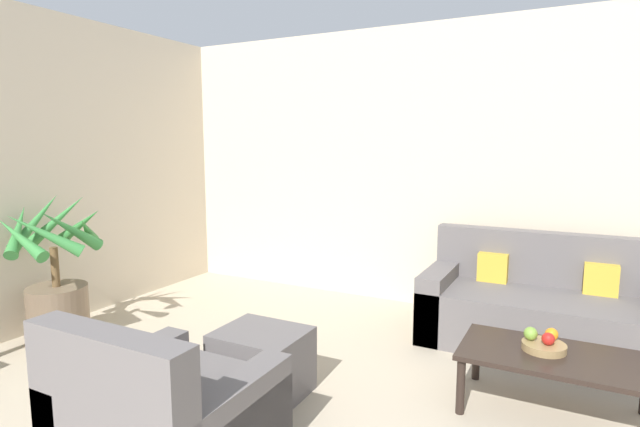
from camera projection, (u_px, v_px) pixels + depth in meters
wall_back at (514, 170)px, 4.42m from camera, size 8.62×0.06×2.70m
potted_palm at (57, 287)px, 3.99m from camera, size 0.80×0.80×1.20m
sofa_loveseat at (541, 310)px, 3.92m from camera, size 1.78×0.84×0.87m
coffee_table at (555, 362)px, 2.91m from camera, size 1.06×0.58×0.37m
fruit_bowl at (544, 347)px, 2.96m from camera, size 0.25×0.25×0.04m
apple_red at (548, 339)px, 2.93m from camera, size 0.07×0.07×0.07m
apple_green at (531, 334)px, 3.00m from camera, size 0.08×0.08×0.08m
orange_fruit at (552, 334)px, 3.00m from camera, size 0.08×0.08×0.08m
armchair at (166, 421)px, 2.41m from camera, size 0.86×0.85×0.82m
ottoman at (262, 362)px, 3.17m from camera, size 0.55×0.47×0.42m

